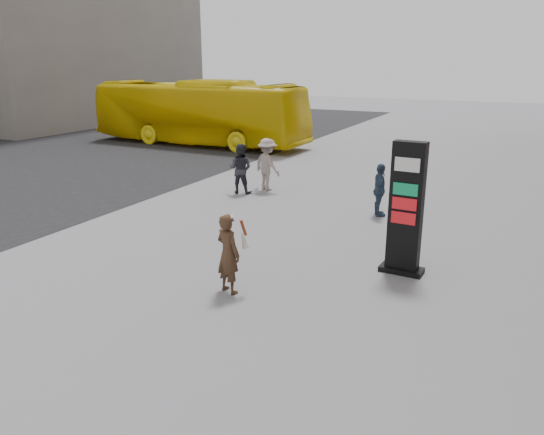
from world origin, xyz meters
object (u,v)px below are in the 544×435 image
at_px(pedestrian_a, 240,169).
at_px(pedestrian_c, 380,190).
at_px(info_pylon, 406,209).
at_px(woman, 229,253).
at_px(pedestrian_b, 267,164).
at_px(bus, 198,113).

xyz_separation_m(pedestrian_a, pedestrian_c, (4.73, -0.61, -0.07)).
height_order(info_pylon, pedestrian_a, info_pylon).
distance_m(info_pylon, pedestrian_a, 7.64).
xyz_separation_m(info_pylon, woman, (-2.69, -2.37, -0.56)).
bearing_deg(pedestrian_b, bus, -19.41).
relative_size(info_pylon, pedestrian_c, 1.83).
bearing_deg(info_pylon, pedestrian_c, 115.38).
bearing_deg(pedestrian_a, woman, 110.34).
bearing_deg(woman, pedestrian_b, -49.29).
relative_size(info_pylon, pedestrian_a, 1.67).
height_order(bus, pedestrian_b, bus).
relative_size(bus, pedestrian_a, 7.12).
bearing_deg(woman, bus, -35.43).
relative_size(info_pylon, woman, 1.77).
height_order(pedestrian_a, pedestrian_b, pedestrian_b).
distance_m(bus, pedestrian_a, 10.53).
xyz_separation_m(info_pylon, pedestrian_a, (-6.24, 4.38, -0.54)).
distance_m(pedestrian_a, pedestrian_b, 0.96).
relative_size(info_pylon, pedestrian_b, 1.57).
bearing_deg(woman, pedestrian_c, -81.65).
height_order(pedestrian_a, pedestrian_c, pedestrian_a).
relative_size(pedestrian_b, pedestrian_c, 1.16).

